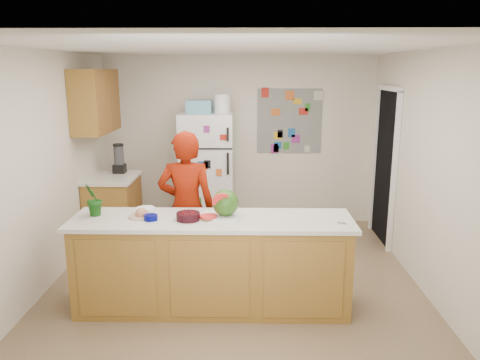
{
  "coord_description": "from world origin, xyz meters",
  "views": [
    {
      "loc": [
        0.15,
        -4.72,
        2.29
      ],
      "look_at": [
        0.06,
        0.2,
        1.13
      ],
      "focal_mm": 35.0,
      "sensor_mm": 36.0,
      "label": 1
    }
  ],
  "objects_px": {
    "cherry_bowl": "(188,216)",
    "refrigerator": "(207,172)",
    "watermelon": "(225,203)",
    "person": "(187,208)"
  },
  "relations": [
    {
      "from": "cherry_bowl",
      "to": "refrigerator",
      "type": "bearing_deg",
      "value": 90.79
    },
    {
      "from": "watermelon",
      "to": "cherry_bowl",
      "type": "xyz_separation_m",
      "value": [
        -0.35,
        -0.1,
        -0.1
      ]
    },
    {
      "from": "person",
      "to": "cherry_bowl",
      "type": "relative_size",
      "value": 7.58
    },
    {
      "from": "person",
      "to": "cherry_bowl",
      "type": "distance_m",
      "value": 0.65
    },
    {
      "from": "person",
      "to": "refrigerator",
      "type": "bearing_deg",
      "value": -91.09
    },
    {
      "from": "person",
      "to": "cherry_bowl",
      "type": "height_order",
      "value": "person"
    },
    {
      "from": "cherry_bowl",
      "to": "watermelon",
      "type": "bearing_deg",
      "value": 16.64
    },
    {
      "from": "person",
      "to": "watermelon",
      "type": "height_order",
      "value": "person"
    },
    {
      "from": "watermelon",
      "to": "cherry_bowl",
      "type": "bearing_deg",
      "value": -163.36
    },
    {
      "from": "person",
      "to": "watermelon",
      "type": "bearing_deg",
      "value": 131.03
    }
  ]
}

